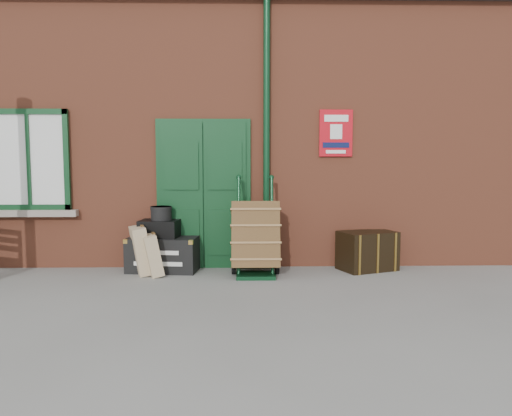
{
  "coord_description": "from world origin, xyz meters",
  "views": [
    {
      "loc": [
        0.31,
        -6.09,
        1.64
      ],
      "look_at": [
        0.47,
        0.6,
        1.0
      ],
      "focal_mm": 35.0,
      "sensor_mm": 36.0,
      "label": 1
    }
  ],
  "objects": [
    {
      "name": "ground",
      "position": [
        0.0,
        0.0,
        0.0
      ],
      "size": [
        80.0,
        80.0,
        0.0
      ],
      "primitive_type": "plane",
      "color": "gray",
      "rests_on": "ground"
    },
    {
      "name": "station_building",
      "position": [
        -0.0,
        3.49,
        2.16
      ],
      "size": [
        10.3,
        4.3,
        4.36
      ],
      "color": "#9D4D32",
      "rests_on": "ground"
    },
    {
      "name": "houdini_trunk",
      "position": [
        -0.89,
        1.25,
        0.25
      ],
      "size": [
        1.07,
        0.67,
        0.51
      ],
      "primitive_type": "cube",
      "rotation": [
        0.0,
        0.0,
        -0.12
      ],
      "color": "black",
      "rests_on": "ground"
    },
    {
      "name": "strongbox",
      "position": [
        -0.94,
        1.25,
        0.63
      ],
      "size": [
        0.6,
        0.47,
        0.25
      ],
      "primitive_type": "cube",
      "rotation": [
        0.0,
        0.0,
        -0.12
      ],
      "color": "black",
      "rests_on": "houdini_trunk"
    },
    {
      "name": "hatbox",
      "position": [
        -0.91,
        1.25,
        0.86
      ],
      "size": [
        0.34,
        0.34,
        0.2
      ],
      "primitive_type": "cylinder",
      "rotation": [
        0.0,
        0.0,
        -0.12
      ],
      "color": "black",
      "rests_on": "strongbox"
    },
    {
      "name": "suitcase_back",
      "position": [
        -1.18,
        1.05,
        0.35
      ],
      "size": [
        0.43,
        0.55,
        0.7
      ],
      "primitive_type": "cube",
      "rotation": [
        0.0,
        -0.15,
        0.33
      ],
      "color": "tan",
      "rests_on": "ground"
    },
    {
      "name": "suitcase_front",
      "position": [
        -1.0,
        0.95,
        0.3
      ],
      "size": [
        0.41,
        0.5,
        0.6
      ],
      "primitive_type": "cube",
      "rotation": [
        0.0,
        -0.19,
        0.33
      ],
      "color": "tan",
      "rests_on": "ground"
    },
    {
      "name": "porter_trolley",
      "position": [
        0.47,
        0.96,
        0.54
      ],
      "size": [
        0.69,
        0.74,
        1.4
      ],
      "rotation": [
        0.0,
        0.0,
        -0.0
      ],
      "color": "#0D371C",
      "rests_on": "ground"
    },
    {
      "name": "dark_trunk",
      "position": [
        2.16,
        1.25,
        0.29
      ],
      "size": [
        0.94,
        0.78,
        0.58
      ],
      "primitive_type": "cube",
      "rotation": [
        0.0,
        0.0,
        0.37
      ],
      "color": "black",
      "rests_on": "ground"
    }
  ]
}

